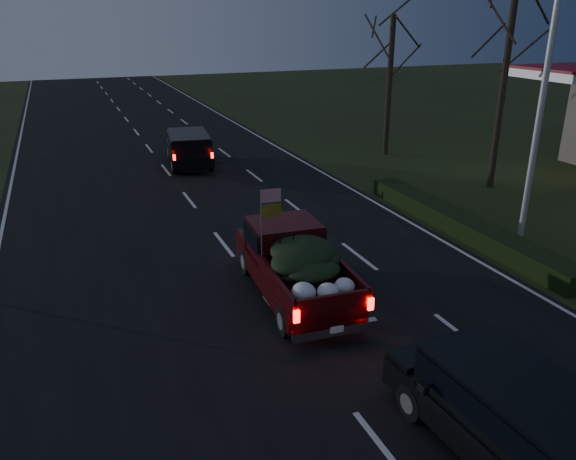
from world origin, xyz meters
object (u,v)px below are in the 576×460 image
object	(u,v)px
light_pole	(547,67)
rear_suv	(519,413)
pickup_truck	(295,260)
lead_suv	(189,146)

from	to	relation	value
light_pole	rear_suv	xyz separation A→B (m)	(-7.69, -7.95, -4.49)
light_pole	pickup_truck	size ratio (longest dim) A/B	1.77
pickup_truck	lead_suv	size ratio (longest dim) A/B	1.09
pickup_truck	rear_suv	world-z (taller)	pickup_truck
pickup_truck	rear_suv	size ratio (longest dim) A/B	1.12
pickup_truck	rear_suv	bearing A→B (deg)	-77.99
light_pole	pickup_truck	bearing A→B (deg)	-173.07
light_pole	lead_suv	xyz separation A→B (m)	(-8.21, 13.51, -4.49)
light_pole	rear_suv	distance (m)	11.93
pickup_truck	lead_suv	bearing A→B (deg)	91.64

